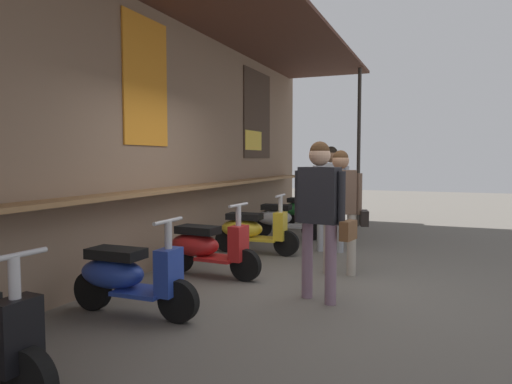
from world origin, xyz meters
The scene contains 10 objects.
ground_plane centered at (0.00, 0.00, 0.00)m, with size 35.79×35.79×0.00m, color #605B54.
market_stall_facade centered at (0.00, 1.89, 2.00)m, with size 12.78×2.23×3.62m.
scooter_blue centered at (-1.60, 1.08, 0.39)m, with size 0.46×1.40×0.97m.
scooter_red centered at (0.04, 1.08, 0.39)m, with size 0.49×1.40×0.97m.
scooter_yellow centered at (1.61, 1.08, 0.39)m, with size 0.47×1.40×0.97m.
scooter_silver centered at (3.16, 1.08, 0.39)m, with size 0.48×1.40×0.97m.
scooter_green centered at (4.78, 1.08, 0.39)m, with size 0.46×1.40×0.97m.
shopper_with_handbag centered at (-0.46, -0.56, 1.05)m, with size 0.31×0.68×1.71m.
shopper_browsing centered at (2.23, -0.05, 1.06)m, with size 0.34×0.68×1.73m.
shopper_passing centered at (0.79, -0.53, 0.99)m, with size 0.39×0.65×1.64m.
Camera 1 is at (-5.34, -1.77, 1.53)m, focal length 33.09 mm.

